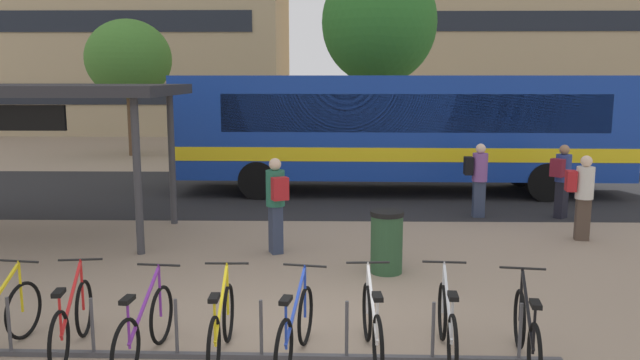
{
  "coord_description": "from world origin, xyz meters",
  "views": [
    {
      "loc": [
        0.2,
        -6.88,
        3.17
      ],
      "look_at": [
        -0.02,
        4.49,
        1.28
      ],
      "focal_mm": 35.01,
      "sensor_mm": 36.0,
      "label": 1
    }
  ],
  "objects_px": {
    "parked_bicycle_yellow_4": "(222,327)",
    "commuter_red_pack_3": "(582,192)",
    "commuter_maroon_pack_0": "(562,176)",
    "trash_bin": "(387,242)",
    "city_bus": "(395,128)",
    "street_tree_1": "(129,59)",
    "commuter_red_pack_1": "(276,199)",
    "parked_bicycle_white_6": "(372,326)",
    "parked_bicycle_red_2": "(72,322)",
    "commuter_black_pack_2": "(478,175)",
    "street_tree_0": "(379,23)",
    "parked_bicycle_black_8": "(527,334)",
    "parked_bicycle_silver_7": "(447,325)",
    "parked_bicycle_purple_3": "(145,329)",
    "parked_bicycle_blue_5": "(295,330)"
  },
  "relations": [
    {
      "from": "commuter_red_pack_1",
      "to": "commuter_red_pack_3",
      "type": "xyz_separation_m",
      "value": [
        5.87,
        1.07,
        -0.04
      ]
    },
    {
      "from": "parked_bicycle_black_8",
      "to": "commuter_black_pack_2",
      "type": "bearing_deg",
      "value": -0.61
    },
    {
      "from": "parked_bicycle_black_8",
      "to": "commuter_maroon_pack_0",
      "type": "xyz_separation_m",
      "value": [
        3.02,
        7.39,
        0.58
      ]
    },
    {
      "from": "parked_bicycle_purple_3",
      "to": "commuter_maroon_pack_0",
      "type": "relative_size",
      "value": 1.03
    },
    {
      "from": "parked_bicycle_white_6",
      "to": "commuter_black_pack_2",
      "type": "xyz_separation_m",
      "value": [
        2.85,
        7.3,
        0.59
      ]
    },
    {
      "from": "commuter_black_pack_2",
      "to": "commuter_red_pack_3",
      "type": "bearing_deg",
      "value": -50.6
    },
    {
      "from": "parked_bicycle_white_6",
      "to": "street_tree_1",
      "type": "distance_m",
      "value": 20.59
    },
    {
      "from": "parked_bicycle_yellow_4",
      "to": "commuter_red_pack_3",
      "type": "distance_m",
      "value": 8.16
    },
    {
      "from": "commuter_maroon_pack_0",
      "to": "commuter_black_pack_2",
      "type": "xyz_separation_m",
      "value": [
        -1.85,
        0.1,
        0.01
      ]
    },
    {
      "from": "parked_bicycle_white_6",
      "to": "parked_bicycle_red_2",
      "type": "bearing_deg",
      "value": 85.77
    },
    {
      "from": "parked_bicycle_yellow_4",
      "to": "commuter_maroon_pack_0",
      "type": "bearing_deg",
      "value": -42.29
    },
    {
      "from": "parked_bicycle_red_2",
      "to": "commuter_red_pack_1",
      "type": "xyz_separation_m",
      "value": [
        1.98,
        4.19,
        0.62
      ]
    },
    {
      "from": "parked_bicycle_red_2",
      "to": "street_tree_1",
      "type": "height_order",
      "value": "street_tree_1"
    },
    {
      "from": "parked_bicycle_red_2",
      "to": "street_tree_1",
      "type": "bearing_deg",
      "value": 8.17
    },
    {
      "from": "parked_bicycle_yellow_4",
      "to": "commuter_black_pack_2",
      "type": "bearing_deg",
      "value": -32.61
    },
    {
      "from": "street_tree_1",
      "to": "parked_bicycle_white_6",
      "type": "bearing_deg",
      "value": -65.01
    },
    {
      "from": "parked_bicycle_blue_5",
      "to": "street_tree_0",
      "type": "height_order",
      "value": "street_tree_0"
    },
    {
      "from": "parked_bicycle_blue_5",
      "to": "commuter_black_pack_2",
      "type": "xyz_separation_m",
      "value": [
        3.71,
        7.43,
        0.59
      ]
    },
    {
      "from": "parked_bicycle_purple_3",
      "to": "commuter_red_pack_3",
      "type": "relative_size",
      "value": 1.03
    },
    {
      "from": "parked_bicycle_purple_3",
      "to": "commuter_maroon_pack_0",
      "type": "xyz_separation_m",
      "value": [
        7.25,
        7.34,
        0.58
      ]
    },
    {
      "from": "parked_bicycle_white_6",
      "to": "parked_bicycle_black_8",
      "type": "relative_size",
      "value": 1.01
    },
    {
      "from": "city_bus",
      "to": "street_tree_1",
      "type": "relative_size",
      "value": 2.23
    },
    {
      "from": "parked_bicycle_black_8",
      "to": "commuter_red_pack_1",
      "type": "height_order",
      "value": "commuter_red_pack_1"
    },
    {
      "from": "commuter_red_pack_1",
      "to": "parked_bicycle_white_6",
      "type": "bearing_deg",
      "value": 175.49
    },
    {
      "from": "commuter_black_pack_2",
      "to": "commuter_red_pack_3",
      "type": "relative_size",
      "value": 1.01
    },
    {
      "from": "parked_bicycle_yellow_4",
      "to": "street_tree_0",
      "type": "distance_m",
      "value": 17.8
    },
    {
      "from": "parked_bicycle_blue_5",
      "to": "commuter_red_pack_3",
      "type": "bearing_deg",
      "value": -33.86
    },
    {
      "from": "city_bus",
      "to": "parked_bicycle_red_2",
      "type": "height_order",
      "value": "city_bus"
    },
    {
      "from": "commuter_red_pack_3",
      "to": "street_tree_1",
      "type": "height_order",
      "value": "street_tree_1"
    },
    {
      "from": "parked_bicycle_black_8",
      "to": "commuter_black_pack_2",
      "type": "xyz_separation_m",
      "value": [
        1.17,
        7.49,
        0.59
      ]
    },
    {
      "from": "parked_bicycle_blue_5",
      "to": "street_tree_0",
      "type": "bearing_deg",
      "value": 3.15
    },
    {
      "from": "parked_bicycle_white_6",
      "to": "parked_bicycle_black_8",
      "type": "bearing_deg",
      "value": -99.77
    },
    {
      "from": "commuter_black_pack_2",
      "to": "street_tree_0",
      "type": "height_order",
      "value": "street_tree_0"
    },
    {
      "from": "commuter_red_pack_3",
      "to": "street_tree_1",
      "type": "bearing_deg",
      "value": 144.09
    },
    {
      "from": "parked_bicycle_blue_5",
      "to": "parked_bicycle_black_8",
      "type": "relative_size",
      "value": 1.0
    },
    {
      "from": "parked_bicycle_purple_3",
      "to": "parked_bicycle_blue_5",
      "type": "height_order",
      "value": "same"
    },
    {
      "from": "parked_bicycle_silver_7",
      "to": "trash_bin",
      "type": "distance_m",
      "value": 3.16
    },
    {
      "from": "parked_bicycle_purple_3",
      "to": "street_tree_0",
      "type": "distance_m",
      "value": 18.03
    },
    {
      "from": "parked_bicycle_red_2",
      "to": "parked_bicycle_black_8",
      "type": "bearing_deg",
      "value": -100.14
    },
    {
      "from": "commuter_maroon_pack_0",
      "to": "trash_bin",
      "type": "bearing_deg",
      "value": -178.58
    },
    {
      "from": "parked_bicycle_red_2",
      "to": "trash_bin",
      "type": "distance_m",
      "value": 4.97
    },
    {
      "from": "parked_bicycle_yellow_4",
      "to": "street_tree_0",
      "type": "xyz_separation_m",
      "value": [
        2.95,
        16.9,
        4.74
      ]
    },
    {
      "from": "parked_bicycle_purple_3",
      "to": "street_tree_1",
      "type": "distance_m",
      "value": 19.8
    },
    {
      "from": "parked_bicycle_white_6",
      "to": "commuter_red_pack_1",
      "type": "relative_size",
      "value": 0.99
    },
    {
      "from": "commuter_maroon_pack_0",
      "to": "parked_bicycle_silver_7",
      "type": "bearing_deg",
      "value": -160.22
    },
    {
      "from": "parked_bicycle_yellow_4",
      "to": "commuter_black_pack_2",
      "type": "xyz_separation_m",
      "value": [
        4.55,
        7.37,
        0.59
      ]
    },
    {
      "from": "parked_bicycle_white_6",
      "to": "commuter_red_pack_1",
      "type": "height_order",
      "value": "commuter_red_pack_1"
    },
    {
      "from": "city_bus",
      "to": "parked_bicycle_black_8",
      "type": "height_order",
      "value": "city_bus"
    },
    {
      "from": "parked_bicycle_black_8",
      "to": "street_tree_0",
      "type": "height_order",
      "value": "street_tree_0"
    },
    {
      "from": "parked_bicycle_red_2",
      "to": "street_tree_1",
      "type": "xyz_separation_m",
      "value": [
        -5.13,
        18.34,
        3.46
      ]
    }
  ]
}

